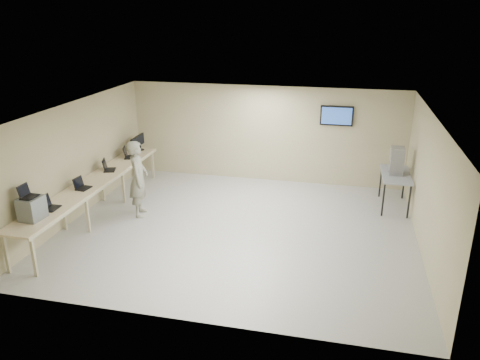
% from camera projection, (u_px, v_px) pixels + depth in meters
% --- Properties ---
extents(room, '(8.01, 7.01, 2.81)m').
position_uv_depth(room, '(240.00, 171.00, 10.44)').
color(room, beige).
rests_on(room, ground).
extents(workbench, '(0.76, 6.00, 0.90)m').
position_uv_depth(workbench, '(94.00, 184.00, 11.35)').
color(workbench, beige).
rests_on(workbench, ground).
extents(equipment_box, '(0.42, 0.47, 0.46)m').
position_uv_depth(equipment_box, '(32.00, 208.00, 9.20)').
color(equipment_box, gray).
rests_on(equipment_box, workbench).
extents(laptop_on_box, '(0.27, 0.33, 0.26)m').
position_uv_depth(laptop_on_box, '(27.00, 194.00, 9.10)').
color(laptop_on_box, black).
rests_on(laptop_on_box, equipment_box).
extents(laptop_0, '(0.31, 0.37, 0.29)m').
position_uv_depth(laptop_0, '(49.00, 205.00, 9.74)').
color(laptop_0, black).
rests_on(laptop_0, workbench).
extents(laptop_1, '(0.31, 0.37, 0.27)m').
position_uv_depth(laptop_1, '(81.00, 186.00, 10.83)').
color(laptop_1, black).
rests_on(laptop_1, workbench).
extents(laptop_2, '(0.41, 0.44, 0.29)m').
position_uv_depth(laptop_2, '(108.00, 167.00, 12.07)').
color(laptop_2, black).
rests_on(laptop_2, workbench).
extents(laptop_3, '(0.43, 0.46, 0.30)m').
position_uv_depth(laptop_3, '(128.00, 155.00, 13.10)').
color(laptop_3, black).
rests_on(laptop_3, workbench).
extents(monitor_near, '(0.21, 0.47, 0.46)m').
position_uv_depth(monitor_near, '(135.00, 144.00, 13.42)').
color(monitor_near, black).
rests_on(monitor_near, workbench).
extents(monitor_far, '(0.21, 0.48, 0.47)m').
position_uv_depth(monitor_far, '(140.00, 141.00, 13.73)').
color(monitor_far, black).
rests_on(monitor_far, workbench).
extents(soldier, '(0.63, 0.79, 1.90)m').
position_uv_depth(soldier, '(138.00, 179.00, 11.34)').
color(soldier, gray).
rests_on(soldier, ground).
extents(side_table, '(0.70, 1.51, 0.90)m').
position_uv_depth(side_table, '(396.00, 176.00, 11.84)').
color(side_table, '#8E929A').
rests_on(side_table, ground).
extents(storage_bins, '(0.33, 0.36, 0.69)m').
position_uv_depth(storage_bins, '(397.00, 161.00, 11.70)').
color(storage_bins, gray).
rests_on(storage_bins, side_table).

